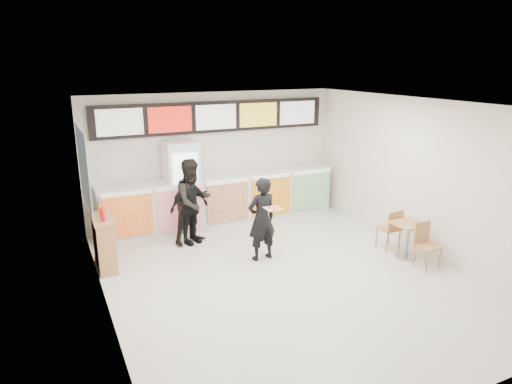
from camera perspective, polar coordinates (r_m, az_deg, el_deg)
floor at (r=8.21m, az=3.82°, el=-10.49°), size 7.00×7.00×0.00m
ceiling at (r=7.38m, az=4.26°, el=10.85°), size 7.00×7.00×0.00m
wall_back at (r=10.75m, az=-5.16°, el=4.36°), size 6.00×0.00×6.00m
wall_left at (r=6.77m, az=-18.74°, el=-3.45°), size 0.00×7.00×7.00m
wall_right at (r=9.46m, az=20.10°, el=1.83°), size 0.00×7.00×7.00m
service_counter at (r=10.61m, az=-4.26°, el=-0.94°), size 5.56×0.77×1.14m
menu_board at (r=10.52m, az=-5.12°, el=9.35°), size 5.50×0.14×0.70m
drinks_fridge at (r=10.22m, az=-9.23°, el=0.73°), size 0.70×0.67×2.00m
mirror_panel at (r=9.07m, az=-20.78°, el=2.81°), size 0.01×2.00×1.50m
customer_main at (r=8.58m, az=0.72°, el=-3.41°), size 0.62×0.44×1.61m
customer_left at (r=9.45m, az=-7.89°, el=-1.18°), size 1.05×0.93×1.78m
customer_mid at (r=9.44m, az=-8.32°, el=-1.93°), size 0.98×0.66×1.55m
pizza_slice at (r=8.09m, az=2.13°, el=-2.02°), size 0.36×0.36×0.02m
cafe_table at (r=9.23m, az=18.43°, el=-4.95°), size 0.57×1.43×0.83m
condiment_ledge at (r=8.75m, az=-18.44°, el=-6.01°), size 0.35×0.88×1.17m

